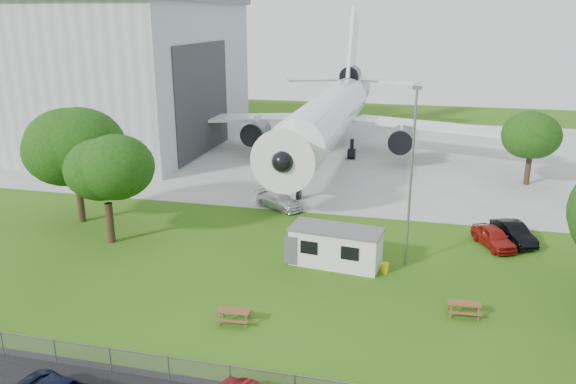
% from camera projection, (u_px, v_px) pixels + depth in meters
% --- Properties ---
extents(ground, '(160.00, 160.00, 0.00)m').
position_uv_depth(ground, '(266.00, 292.00, 34.56)').
color(ground, '#406E18').
extents(concrete_apron, '(120.00, 46.00, 0.03)m').
position_uv_depth(concrete_apron, '(348.00, 152.00, 69.80)').
color(concrete_apron, '#B7B7B2').
rests_on(concrete_apron, ground).
extents(hangar, '(43.00, 31.00, 18.55)m').
position_uv_depth(hangar, '(61.00, 71.00, 73.58)').
color(hangar, '#B2B7BC').
rests_on(hangar, ground).
extents(airliner, '(46.36, 47.73, 17.69)m').
position_uv_depth(airliner, '(330.00, 113.00, 66.68)').
color(airliner, white).
rests_on(airliner, ground).
extents(site_cabin, '(6.89, 3.42, 2.62)m').
position_uv_depth(site_cabin, '(336.00, 246.00, 38.10)').
color(site_cabin, silver).
rests_on(site_cabin, ground).
extents(picnic_west, '(1.89, 1.61, 0.76)m').
position_uv_depth(picnic_west, '(234.00, 322.00, 31.17)').
color(picnic_west, brown).
rests_on(picnic_west, ground).
extents(picnic_east, '(1.88, 1.60, 0.76)m').
position_uv_depth(picnic_east, '(463.00, 315.00, 31.96)').
color(picnic_east, brown).
rests_on(picnic_east, ground).
extents(lamp_mast, '(0.16, 0.16, 12.00)m').
position_uv_depth(lamp_mast, '(411.00, 180.00, 36.68)').
color(lamp_mast, slate).
rests_on(lamp_mast, ground).
extents(tree_west_big, '(8.75, 8.75, 10.44)m').
position_uv_depth(tree_west_big, '(74.00, 150.00, 44.75)').
color(tree_west_big, '#382619').
rests_on(tree_west_big, ground).
extents(tree_west_small, '(6.00, 6.00, 8.32)m').
position_uv_depth(tree_west_small, '(105.00, 174.00, 40.67)').
color(tree_west_small, '#382619').
rests_on(tree_west_small, ground).
extents(tree_far_apron, '(5.97, 5.97, 7.94)m').
position_uv_depth(tree_far_apron, '(532.00, 136.00, 55.13)').
color(tree_far_apron, '#382619').
rests_on(tree_far_apron, ground).
extents(car_ne_hatch, '(3.36, 4.66, 1.47)m').
position_uv_depth(car_ne_hatch, '(494.00, 237.00, 41.19)').
color(car_ne_hatch, maroon).
rests_on(car_ne_hatch, ground).
extents(car_ne_sedan, '(3.20, 4.79, 1.49)m').
position_uv_depth(car_ne_sedan, '(513.00, 233.00, 41.98)').
color(car_ne_sedan, black).
rests_on(car_ne_sedan, ground).
extents(car_apron_van, '(5.00, 3.97, 1.36)m').
position_uv_depth(car_apron_van, '(279.00, 201.00, 49.43)').
color(car_apron_van, silver).
rests_on(car_apron_van, ground).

